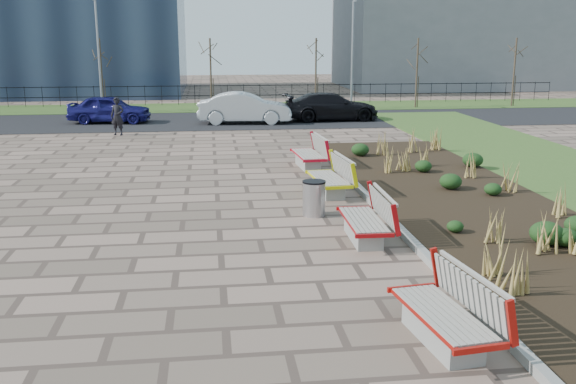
{
  "coord_description": "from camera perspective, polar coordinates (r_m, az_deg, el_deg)",
  "views": [
    {
      "loc": [
        -0.15,
        -10.42,
        4.22
      ],
      "look_at": [
        1.5,
        3.0,
        0.9
      ],
      "focal_mm": 40.0,
      "sensor_mm": 36.0,
      "label": 1
    }
  ],
  "objects": [
    {
      "name": "bench_b",
      "position": [
        13.54,
        6.72,
        -2.24
      ],
      "size": [
        0.94,
        2.12,
        1.0
      ],
      "primitive_type": null,
      "rotation": [
        0.0,
        0.0,
        -0.02
      ],
      "color": "#A40A0E",
      "rests_on": "ground"
    },
    {
      "name": "bench_c",
      "position": [
        17.37,
        3.6,
        1.41
      ],
      "size": [
        1.08,
        2.17,
        1.0
      ],
      "primitive_type": null,
      "rotation": [
        0.0,
        0.0,
        0.09
      ],
      "color": "yellow",
      "rests_on": "ground"
    },
    {
      "name": "litter_bin",
      "position": [
        15.32,
        2.32,
        -0.59
      ],
      "size": [
        0.54,
        0.54,
        0.83
      ],
      "primitive_type": "cylinder",
      "color": "#B2B2B7",
      "rests_on": "ground"
    },
    {
      "name": "tree_e",
      "position": [
        38.92,
        11.38,
        10.34
      ],
      "size": [
        1.4,
        1.4,
        4.0
      ],
      "primitive_type": null,
      "color": "#4C3D2D",
      "rests_on": "grass_verge_far"
    },
    {
      "name": "tree_b",
      "position": [
        37.44,
        -16.23,
        9.93
      ],
      "size": [
        1.4,
        1.4,
        4.0
      ],
      "primitive_type": null,
      "color": "#4C3D2D",
      "rests_on": "grass_verge_far"
    },
    {
      "name": "lamp_east",
      "position": [
        37.33,
        5.73,
        11.93
      ],
      "size": [
        0.24,
        0.6,
        6.0
      ],
      "primitive_type": null,
      "color": "gray",
      "rests_on": "grass_verge_far"
    },
    {
      "name": "building_grey",
      "position": [
        56.16,
        14.47,
        14.19
      ],
      "size": [
        18.0,
        12.0,
        10.0
      ],
      "primitive_type": "cube",
      "color": "slate",
      "rests_on": "ground"
    },
    {
      "name": "planting_curb",
      "position": [
        16.47,
        7.53,
        -0.89
      ],
      "size": [
        0.16,
        18.0,
        0.15
      ],
      "primitive_type": "cube",
      "color": "gray",
      "rests_on": "ground"
    },
    {
      "name": "tree_d",
      "position": [
        37.49,
        2.49,
        10.47
      ],
      "size": [
        1.4,
        1.4,
        4.0
      ],
      "primitive_type": null,
      "color": "#4C3D2D",
      "rests_on": "grass_verge_far"
    },
    {
      "name": "tree_c",
      "position": [
        36.98,
        -6.87,
        10.33
      ],
      "size": [
        1.4,
        1.4,
        4.0
      ],
      "primitive_type": null,
      "color": "#4C3D2D",
      "rests_on": "grass_verge_far"
    },
    {
      "name": "planting_bed",
      "position": [
        17.2,
        15.06,
        -0.71
      ],
      "size": [
        4.5,
        18.0,
        0.1
      ],
      "primitive_type": "cube",
      "color": "black",
      "rests_on": "ground"
    },
    {
      "name": "railing_fence",
      "position": [
        40.08,
        -6.84,
        8.59
      ],
      "size": [
        44.0,
        0.1,
        1.2
      ],
      "primitive_type": null,
      "color": "black",
      "rests_on": "grass_verge_far"
    },
    {
      "name": "bench_a",
      "position": [
        9.32,
        13.59,
        -10.14
      ],
      "size": [
        1.16,
        2.2,
        1.0
      ],
      "primitive_type": null,
      "rotation": [
        0.0,
        0.0,
        0.13
      ],
      "color": "#A9110B",
      "rests_on": "ground"
    },
    {
      "name": "car_blue",
      "position": [
        32.72,
        -15.58,
        7.12
      ],
      "size": [
        4.08,
        1.96,
        1.34
      ],
      "primitive_type": "imported",
      "rotation": [
        0.0,
        0.0,
        1.47
      ],
      "color": "navy",
      "rests_on": "road"
    },
    {
      "name": "bench_d",
      "position": [
        20.88,
        1.79,
        3.53
      ],
      "size": [
        1.05,
        2.16,
        1.0
      ],
      "primitive_type": null,
      "rotation": [
        0.0,
        0.0,
        0.07
      ],
      "color": "red",
      "rests_on": "ground"
    },
    {
      "name": "grass_verge_far",
      "position": [
        38.65,
        -6.8,
        7.48
      ],
      "size": [
        80.0,
        5.0,
        0.04
      ],
      "primitive_type": "cube",
      "color": "#33511E",
      "rests_on": "ground"
    },
    {
      "name": "pedestrian",
      "position": [
        28.64,
        -14.92,
        6.52
      ],
      "size": [
        0.69,
        0.55,
        1.63
      ],
      "primitive_type": "imported",
      "rotation": [
        0.0,
        0.0,
        -0.31
      ],
      "color": "black",
      "rests_on": "ground"
    },
    {
      "name": "car_black",
      "position": [
        32.56,
        3.85,
        7.59
      ],
      "size": [
        4.84,
        2.15,
        1.38
      ],
      "primitive_type": "imported",
      "rotation": [
        0.0,
        0.0,
        1.62
      ],
      "color": "black",
      "rests_on": "road"
    },
    {
      "name": "ground",
      "position": [
        11.24,
        -5.79,
        -8.33
      ],
      "size": [
        120.0,
        120.0,
        0.0
      ],
      "primitive_type": "plane",
      "color": "#83695A",
      "rests_on": "ground"
    },
    {
      "name": "tree_f",
      "position": [
        41.19,
        19.45,
        10.01
      ],
      "size": [
        1.4,
        1.4,
        4.0
      ],
      "primitive_type": null,
      "color": "#4C3D2D",
      "rests_on": "grass_verge_far"
    },
    {
      "name": "road",
      "position": [
        32.69,
        -6.73,
        6.32
      ],
      "size": [
        80.0,
        7.0,
        0.02
      ],
      "primitive_type": "cube",
      "color": "black",
      "rests_on": "ground"
    },
    {
      "name": "car_silver",
      "position": [
        31.44,
        -3.85,
        7.46
      ],
      "size": [
        4.62,
        1.96,
        1.48
      ],
      "primitive_type": "imported",
      "rotation": [
        0.0,
        0.0,
        1.48
      ],
      "color": "#B5B9BD",
      "rests_on": "road"
    },
    {
      "name": "lamp_west",
      "position": [
        36.9,
        -16.46,
        11.43
      ],
      "size": [
        0.24,
        0.6,
        6.0
      ],
      "primitive_type": null,
      "color": "gray",
      "rests_on": "grass_verge_far"
    }
  ]
}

